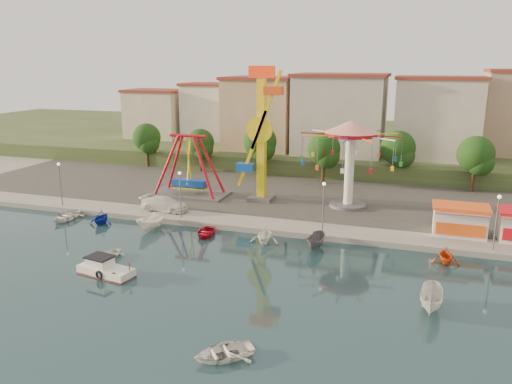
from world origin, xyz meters
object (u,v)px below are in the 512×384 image
at_px(wave_swinger, 351,144).
at_px(van, 165,204).
at_px(skiff, 432,299).
at_px(kamikaze_tower, 262,138).
at_px(rowboat_a, 108,255).
at_px(pirate_ship_ride, 189,167).
at_px(cabin_motorboat, 105,270).

relative_size(wave_swinger, van, 2.03).
bearing_deg(skiff, van, 157.21).
xyz_separation_m(kamikaze_tower, rowboat_a, (-8.13, -21.37, -8.24)).
xyz_separation_m(wave_swinger, rowboat_a, (-18.75, -21.97, -7.86)).
bearing_deg(wave_swinger, pirate_ship_ride, -177.30).
distance_m(cabin_motorboat, rowboat_a, 3.65).
relative_size(kamikaze_tower, van, 2.89).
xyz_separation_m(wave_swinger, skiff, (9.30, -23.01, -7.37)).
bearing_deg(skiff, pirate_ship_ride, 147.14).
distance_m(skiff, van, 32.92).
bearing_deg(van, kamikaze_tower, -48.41).
relative_size(wave_swinger, rowboat_a, 3.58).
distance_m(kamikaze_tower, cabin_motorboat, 26.57).
distance_m(wave_swinger, skiff, 25.89).
bearing_deg(kamikaze_tower, rowboat_a, -110.83).
xyz_separation_m(wave_swinger, cabin_motorboat, (-16.90, -25.11, -7.73)).
height_order(rowboat_a, skiff, skiff).
xyz_separation_m(cabin_motorboat, van, (-3.26, 16.76, 0.96)).
bearing_deg(cabin_motorboat, pirate_ship_ride, 108.31).
distance_m(kamikaze_tower, rowboat_a, 24.31).
xyz_separation_m(kamikaze_tower, wave_swinger, (10.62, 0.59, -0.38)).
height_order(pirate_ship_ride, kamikaze_tower, kamikaze_tower).
height_order(wave_swinger, van, wave_swinger).
xyz_separation_m(wave_swinger, van, (-20.16, -8.34, -6.77)).
xyz_separation_m(skiff, van, (-29.47, 14.67, 0.61)).
bearing_deg(pirate_ship_ride, rowboat_a, -85.39).
relative_size(pirate_ship_ride, kamikaze_tower, 0.61).
relative_size(pirate_ship_ride, wave_swinger, 0.86).
bearing_deg(kamikaze_tower, wave_swinger, 3.19).
relative_size(rowboat_a, skiff, 0.76).
bearing_deg(rowboat_a, kamikaze_tower, 65.75).
height_order(kamikaze_tower, wave_swinger, kamikaze_tower).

